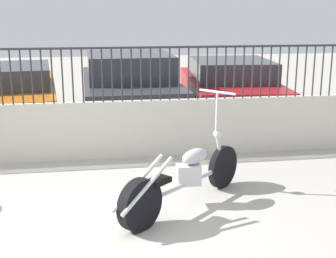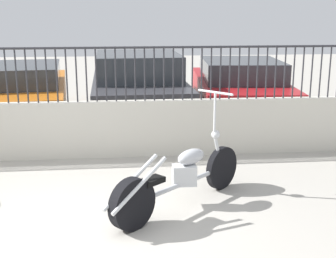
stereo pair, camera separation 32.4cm
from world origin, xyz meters
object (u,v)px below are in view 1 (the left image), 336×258
Objects in this scene: car_orange at (10,94)px; car_dark_grey at (129,87)px; car_red at (229,86)px; motorcycle_silver at (180,180)px.

car_dark_grey is at bearing -93.86° from car_orange.
car_dark_grey reaches higher than car_red.
car_orange is (-2.66, 4.66, 0.27)m from motorcycle_silver.
motorcycle_silver reaches higher than car_orange.
car_dark_grey reaches higher than car_orange.
motorcycle_silver is at bearing -178.61° from car_dark_grey.
motorcycle_silver is 5.38m from car_orange.
car_dark_grey reaches higher than motorcycle_silver.
car_orange is at bearing 78.03° from motorcycle_silver.
motorcycle_silver reaches higher than car_red.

